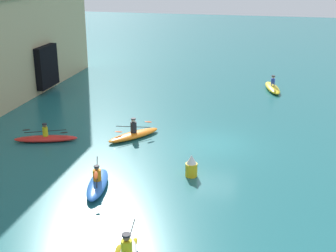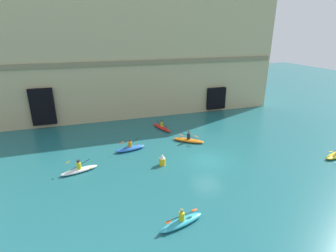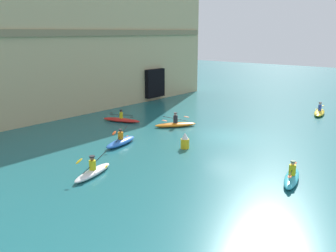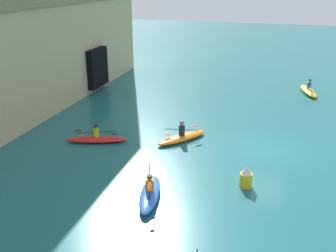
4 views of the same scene
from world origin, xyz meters
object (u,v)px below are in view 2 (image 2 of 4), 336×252
kayak_cyan (182,222)px  kayak_blue (130,148)px  kayak_red (162,127)px  marker_buoy (162,160)px  kayak_orange (189,140)px  kayak_white (79,170)px

kayak_cyan → kayak_blue: size_ratio=1.01×
kayak_red → marker_buoy: bearing=-33.4°
kayak_cyan → kayak_orange: (5.08, 11.41, -0.02)m
kayak_blue → kayak_orange: kayak_blue is taller
kayak_blue → kayak_orange: 6.16m
kayak_cyan → kayak_red: kayak_cyan is taller
kayak_white → marker_buoy: 6.89m
kayak_white → marker_buoy: bearing=156.8°
kayak_white → kayak_orange: size_ratio=0.98×
kayak_cyan → kayak_orange: size_ratio=0.99×
kayak_cyan → kayak_red: bearing=-117.5°
marker_buoy → kayak_cyan: bearing=-97.9°
kayak_cyan → kayak_white: (-5.78, 8.39, -0.01)m
kayak_red → kayak_orange: (1.58, -4.51, 0.01)m
kayak_cyan → marker_buoy: bearing=-112.9°
kayak_white → kayak_red: bearing=-156.4°
kayak_red → kayak_white: 11.96m
kayak_cyan → kayak_white: size_ratio=1.00×
kayak_cyan → kayak_white: kayak_white is taller
kayak_cyan → kayak_orange: 12.49m
marker_buoy → kayak_white: bearing=172.2°
kayak_white → kayak_orange: kayak_orange is taller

